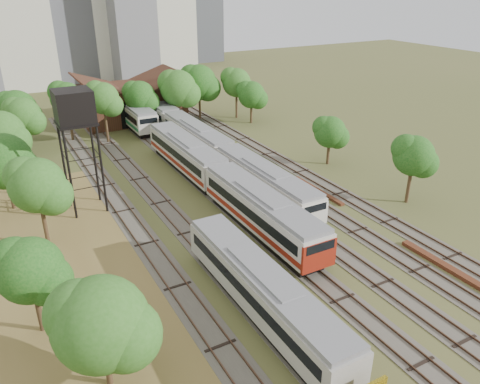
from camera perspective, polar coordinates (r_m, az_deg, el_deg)
ground at (r=35.41m, az=18.31°, el=-14.11°), size 240.00×240.00×0.00m
dry_grass_patch at (r=33.60m, az=-15.89°, el=-16.11°), size 14.00×60.00×0.04m
tracks at (r=52.23m, az=-2.07°, el=0.40°), size 24.60×80.00×0.19m
railcar_red_set at (r=49.48m, az=-2.59°, el=1.56°), size 3.19×34.58×3.95m
railcar_green_set at (r=63.57m, az=-5.28°, el=6.62°), size 2.95×52.08×3.65m
railcar_rear at (r=76.70m, az=-12.99°, el=9.32°), size 3.12×16.08×3.86m
old_grey_coach at (r=32.69m, az=2.77°, el=-11.94°), size 2.93×18.00×3.62m
water_tower at (r=46.78m, az=-19.56°, el=9.38°), size 3.52×3.52×12.16m
rail_pile_near at (r=41.51m, az=24.49°, el=-8.71°), size 0.67×10.05×0.33m
rail_pile_far at (r=52.28m, az=9.46°, el=0.21°), size 0.52×8.33×0.27m
maintenance_shed at (r=80.60m, az=-13.23°, el=10.67°), size 16.45×11.55×7.58m
tree_band_left at (r=49.42m, az=-25.15°, el=2.77°), size 8.68×72.90×8.00m
tree_band_far at (r=73.38m, az=-10.64°, el=11.89°), size 37.48×10.18×8.91m
tree_band_right at (r=61.83m, az=9.18°, el=8.54°), size 4.97×37.85×7.25m
tower_far_right at (r=139.56m, az=-5.59°, el=21.42°), size 12.00×12.00×28.00m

